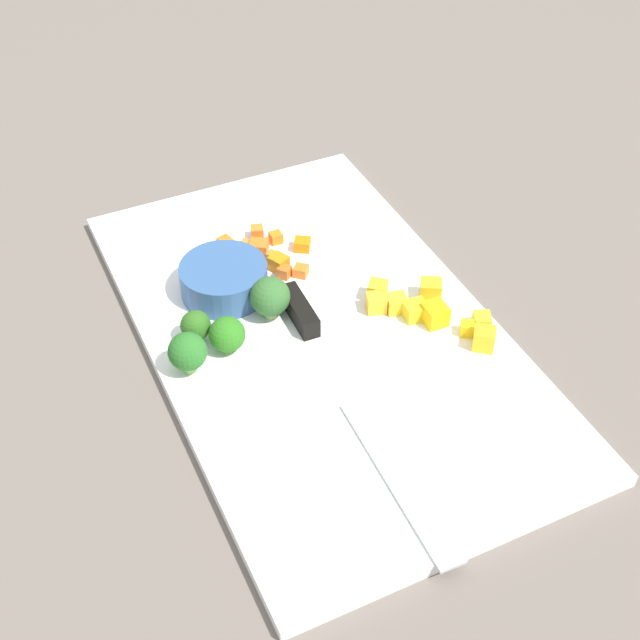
# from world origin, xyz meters

# --- Properties ---
(ground_plane) EXTENTS (4.00, 4.00, 0.00)m
(ground_plane) POSITION_xyz_m (0.00, 0.00, 0.00)
(ground_plane) COLOR #695F57
(cutting_board) EXTENTS (0.51, 0.30, 0.01)m
(cutting_board) POSITION_xyz_m (0.00, 0.00, 0.01)
(cutting_board) COLOR white
(cutting_board) RESTS_ON ground_plane
(prep_bowl) EXTENTS (0.08, 0.08, 0.03)m
(prep_bowl) POSITION_xyz_m (0.08, 0.06, 0.03)
(prep_bowl) COLOR #345990
(prep_bowl) RESTS_ON cutting_board
(chef_knife) EXTENTS (0.31, 0.03, 0.02)m
(chef_knife) POSITION_xyz_m (-0.05, 0.01, 0.02)
(chef_knife) COLOR silver
(chef_knife) RESTS_ON cutting_board
(carrot_dice_0) EXTENTS (0.01, 0.01, 0.01)m
(carrot_dice_0) POSITION_xyz_m (0.14, 0.02, 0.02)
(carrot_dice_0) COLOR orange
(carrot_dice_0) RESTS_ON cutting_board
(carrot_dice_1) EXTENTS (0.02, 0.02, 0.01)m
(carrot_dice_1) POSITION_xyz_m (0.08, -0.02, 0.02)
(carrot_dice_1) COLOR orange
(carrot_dice_1) RESTS_ON cutting_board
(carrot_dice_2) EXTENTS (0.02, 0.02, 0.01)m
(carrot_dice_2) POSITION_xyz_m (0.09, -0.00, 0.02)
(carrot_dice_2) COLOR orange
(carrot_dice_2) RESTS_ON cutting_board
(carrot_dice_3) EXTENTS (0.02, 0.02, 0.01)m
(carrot_dice_3) POSITION_xyz_m (0.11, -0.03, 0.02)
(carrot_dice_3) COLOR orange
(carrot_dice_3) RESTS_ON cutting_board
(carrot_dice_4) EXTENTS (0.02, 0.02, 0.01)m
(carrot_dice_4) POSITION_xyz_m (0.15, 0.00, 0.02)
(carrot_dice_4) COLOR orange
(carrot_dice_4) RESTS_ON cutting_board
(carrot_dice_5) EXTENTS (0.01, 0.01, 0.01)m
(carrot_dice_5) POSITION_xyz_m (0.14, 0.06, 0.02)
(carrot_dice_5) COLOR orange
(carrot_dice_5) RESTS_ON cutting_board
(carrot_dice_6) EXTENTS (0.02, 0.02, 0.01)m
(carrot_dice_6) POSITION_xyz_m (0.13, 0.01, 0.02)
(carrot_dice_6) COLOR orange
(carrot_dice_6) RESTS_ON cutting_board
(carrot_dice_7) EXTENTS (0.02, 0.02, 0.01)m
(carrot_dice_7) POSITION_xyz_m (0.08, 0.00, 0.02)
(carrot_dice_7) COLOR orange
(carrot_dice_7) RESTS_ON cutting_board
(carrot_dice_8) EXTENTS (0.01, 0.01, 0.01)m
(carrot_dice_8) POSITION_xyz_m (0.11, -0.00, 0.02)
(carrot_dice_8) COLOR orange
(carrot_dice_8) RESTS_ON cutting_board
(carrot_dice_9) EXTENTS (0.02, 0.02, 0.01)m
(carrot_dice_9) POSITION_xyz_m (0.15, 0.04, 0.02)
(carrot_dice_9) COLOR orange
(carrot_dice_9) RESTS_ON cutting_board
(carrot_dice_10) EXTENTS (0.01, 0.01, 0.01)m
(carrot_dice_10) POSITION_xyz_m (0.14, -0.01, 0.02)
(carrot_dice_10) COLOR orange
(carrot_dice_10) RESTS_ON cutting_board
(pepper_dice_0) EXTENTS (0.02, 0.02, 0.02)m
(pepper_dice_0) POSITION_xyz_m (0.00, -0.06, 0.02)
(pepper_dice_0) COLOR yellow
(pepper_dice_0) RESTS_ON cutting_board
(pepper_dice_1) EXTENTS (0.03, 0.03, 0.02)m
(pepper_dice_1) POSITION_xyz_m (-0.08, -0.12, 0.02)
(pepper_dice_1) COLOR yellow
(pepper_dice_1) RESTS_ON cutting_board
(pepper_dice_2) EXTENTS (0.02, 0.02, 0.01)m
(pepper_dice_2) POSITION_xyz_m (-0.06, -0.12, 0.02)
(pepper_dice_2) COLOR yellow
(pepper_dice_2) RESTS_ON cutting_board
(pepper_dice_3) EXTENTS (0.02, 0.03, 0.02)m
(pepper_dice_3) POSITION_xyz_m (-0.01, -0.11, 0.02)
(pepper_dice_3) COLOR yellow
(pepper_dice_3) RESTS_ON cutting_board
(pepper_dice_4) EXTENTS (0.02, 0.02, 0.02)m
(pepper_dice_4) POSITION_xyz_m (-0.01, -0.07, 0.02)
(pepper_dice_4) COLOR yellow
(pepper_dice_4) RESTS_ON cutting_board
(pepper_dice_5) EXTENTS (0.02, 0.02, 0.02)m
(pepper_dice_5) POSITION_xyz_m (0.01, -0.07, 0.02)
(pepper_dice_5) COLOR yellow
(pepper_dice_5) RESTS_ON cutting_board
(pepper_dice_6) EXTENTS (0.02, 0.02, 0.02)m
(pepper_dice_6) POSITION_xyz_m (-0.02, -0.09, 0.02)
(pepper_dice_6) COLOR yellow
(pepper_dice_6) RESTS_ON cutting_board
(pepper_dice_7) EXTENTS (0.02, 0.02, 0.02)m
(pepper_dice_7) POSITION_xyz_m (-0.04, -0.10, 0.02)
(pepper_dice_7) COLOR yellow
(pepper_dice_7) RESTS_ON cutting_board
(pepper_dice_8) EXTENTS (0.02, 0.02, 0.01)m
(pepper_dice_8) POSITION_xyz_m (-0.06, -0.13, 0.02)
(pepper_dice_8) COLOR yellow
(pepper_dice_8) RESTS_ON cutting_board
(broccoli_floret_0) EXTENTS (0.03, 0.03, 0.03)m
(broccoli_floret_0) POSITION_xyz_m (0.03, 0.11, 0.03)
(broccoli_floret_0) COLOR #93BF5A
(broccoli_floret_0) RESTS_ON cutting_board
(broccoli_floret_1) EXTENTS (0.03, 0.03, 0.04)m
(broccoli_floret_1) POSITION_xyz_m (-0.00, 0.12, 0.03)
(broccoli_floret_1) COLOR #82B660
(broccoli_floret_1) RESTS_ON cutting_board
(broccoli_floret_2) EXTENTS (0.03, 0.03, 0.03)m
(broccoli_floret_2) POSITION_xyz_m (0.01, 0.09, 0.03)
(broccoli_floret_2) COLOR #82B955
(broccoli_floret_2) RESTS_ON cutting_board
(broccoli_floret_3) EXTENTS (0.04, 0.04, 0.04)m
(broccoli_floret_3) POSITION_xyz_m (0.03, 0.03, 0.03)
(broccoli_floret_3) COLOR #92AD68
(broccoli_floret_3) RESTS_ON cutting_board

